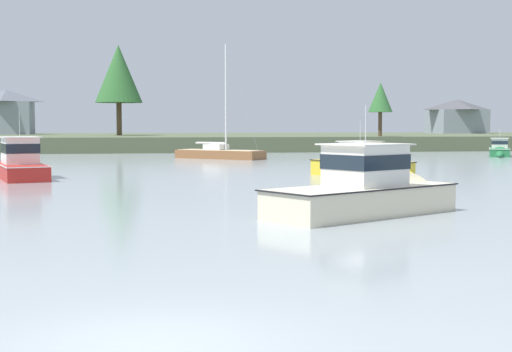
# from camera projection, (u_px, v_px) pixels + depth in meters

# --- Properties ---
(ground_plane) EXTENTS (488.02, 488.02, 0.00)m
(ground_plane) POSITION_uv_depth(u_px,v_px,m) (152.00, 343.00, 11.91)
(ground_plane) COLOR #939EA3
(far_shore_bank) EXTENTS (219.61, 46.62, 1.94)m
(far_shore_bank) POSITION_uv_depth(u_px,v_px,m) (143.00, 141.00, 111.53)
(far_shore_bank) COLOR #4C563D
(far_shore_bank) RESTS_ON ground
(sailboat_wood) EXTENTS (9.09, 8.41, 12.26)m
(sailboat_wood) POSITION_uv_depth(u_px,v_px,m) (220.00, 156.00, 75.24)
(sailboat_wood) COLOR brown
(sailboat_wood) RESTS_ON ground
(cruiser_green) EXTENTS (4.70, 6.72, 3.78)m
(cruiser_green) POSITION_uv_depth(u_px,v_px,m) (499.00, 152.00, 80.26)
(cruiser_green) COLOR #236B3D
(cruiser_green) RESTS_ON ground
(cruiser_yellow) EXTENTS (6.60, 8.02, 4.67)m
(cruiser_yellow) POSITION_uv_depth(u_px,v_px,m) (370.00, 169.00, 49.13)
(cruiser_yellow) COLOR gold
(cruiser_yellow) RESTS_ON ground
(cruiser_cream) EXTENTS (9.52, 7.12, 5.33)m
(cruiser_cream) POSITION_uv_depth(u_px,v_px,m) (377.00, 198.00, 29.03)
(cruiser_cream) COLOR beige
(cruiser_cream) RESTS_ON ground
(cruiser_red) EXTENTS (4.98, 9.37, 5.37)m
(cruiser_red) POSITION_uv_depth(u_px,v_px,m) (19.00, 168.00, 48.42)
(cruiser_red) COLOR #B2231E
(cruiser_red) RESTS_ON ground
(mooring_buoy_white) EXTENTS (0.41, 0.41, 0.46)m
(mooring_buoy_white) POSITION_uv_depth(u_px,v_px,m) (399.00, 185.00, 42.13)
(mooring_buoy_white) COLOR white
(mooring_buoy_white) RESTS_ON ground
(shore_tree_inland_c) EXTENTS (6.76, 6.76, 12.98)m
(shore_tree_inland_c) POSITION_uv_depth(u_px,v_px,m) (119.00, 74.00, 104.60)
(shore_tree_inland_c) COLOR brown
(shore_tree_inland_c) RESTS_ON far_shore_bank
(shore_tree_inland_a) EXTENTS (3.22, 3.22, 7.15)m
(shore_tree_inland_a) POSITION_uv_depth(u_px,v_px,m) (380.00, 98.00, 96.62)
(shore_tree_inland_a) COLOR brown
(shore_tree_inland_a) RESTS_ON far_shore_bank
(cottage_near_water) EXTENTS (8.54, 6.66, 7.03)m
(cottage_near_water) POSITION_uv_depth(u_px,v_px,m) (6.00, 111.00, 115.54)
(cottage_near_water) COLOR gray
(cottage_near_water) RESTS_ON far_shore_bank
(cottage_eastern) EXTENTS (9.19, 9.23, 5.99)m
(cottage_eastern) POSITION_uv_depth(u_px,v_px,m) (457.00, 116.00, 129.49)
(cottage_eastern) COLOR gray
(cottage_eastern) RESTS_ON far_shore_bank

